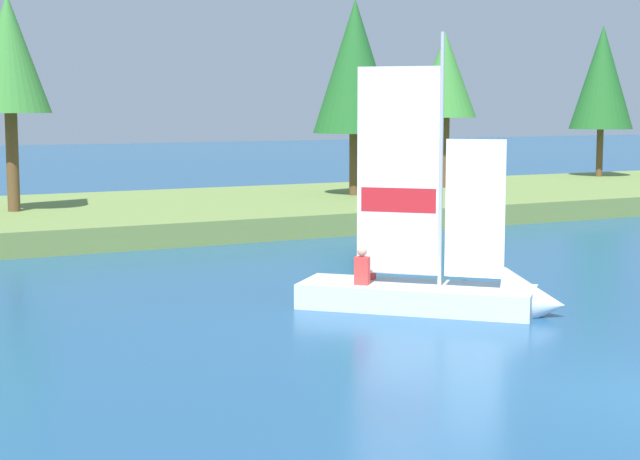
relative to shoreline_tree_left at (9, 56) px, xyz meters
name	(u,v)px	position (x,y,z in m)	size (l,w,h in m)	color
shore_bank	(136,215)	(4.03, 0.21, -5.21)	(80.00, 11.66, 0.71)	olive
shoreline_tree_left	(9,56)	(0.00, 0.00, 0.00)	(2.52, 2.52, 6.75)	brown
shoreline_tree_midleft	(355,67)	(12.49, 0.10, -0.12)	(3.12, 3.12, 7.21)	brown
shoreline_tree_centre	(445,77)	(17.56, 1.56, -0.37)	(2.55, 2.55, 6.26)	brown
shoreline_tree_midright	(602,78)	(27.93, 3.58, -0.21)	(2.94, 2.94, 7.07)	brown
sailboat	(456,292)	(4.93, -16.82, -5.17)	(4.62, 4.70, 5.83)	silver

